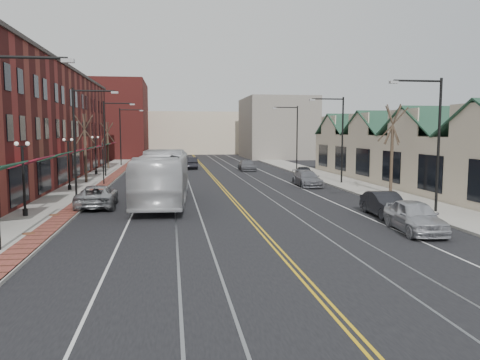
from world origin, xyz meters
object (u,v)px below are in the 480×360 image
object	(u,v)px
parked_car_c	(307,179)
parked_car_d	(304,173)
parked_car_b	(385,204)
transit_bus	(163,177)
parked_suv	(97,196)
parked_car_a	(415,216)

from	to	relation	value
parked_car_c	parked_car_d	distance (m)	6.49
parked_car_b	parked_car_d	world-z (taller)	parked_car_b
parked_car_c	parked_car_d	bearing A→B (deg)	77.24
transit_bus	parked_car_d	size ratio (longest dim) A/B	3.31
parked_suv	parked_car_a	distance (m)	19.63
parked_suv	parked_car_a	world-z (taller)	parked_car_a
parked_car_a	parked_car_c	bearing A→B (deg)	95.62
transit_bus	parked_car_d	xyz separation A→B (m)	(14.30, 14.52, -1.15)
parked_car_c	parked_car_d	xyz separation A→B (m)	(1.55, 6.31, -0.03)
parked_suv	parked_car_a	size ratio (longest dim) A/B	1.13
transit_bus	parked_suv	xyz separation A→B (m)	(-4.30, -1.04, -1.08)
parked_suv	parked_car_a	bearing A→B (deg)	146.13
parked_suv	parked_car_d	world-z (taller)	parked_suv
transit_bus	parked_suv	distance (m)	4.56
parked_suv	transit_bus	bearing A→B (deg)	-169.09
parked_car_d	parked_car_b	bearing A→B (deg)	-86.72
parked_car_a	parked_car_d	size ratio (longest dim) A/B	1.19
transit_bus	parked_car_d	bearing A→B (deg)	-131.20
parked_suv	parked_car_b	size ratio (longest dim) A/B	1.22
parked_car_b	parked_car_d	distance (m)	21.50
transit_bus	parked_car_b	world-z (taller)	transit_bus
parked_car_c	transit_bus	bearing A→B (deg)	-146.17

